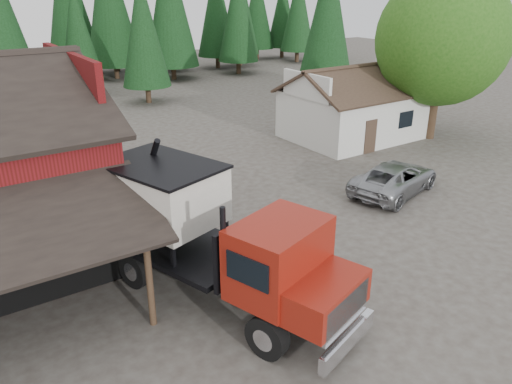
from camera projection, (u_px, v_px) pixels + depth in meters
ground at (342, 296)px, 16.07m from camera, size 120.00×120.00×0.00m
farmhouse at (353, 112)px, 32.06m from camera, size 8.60×6.42×4.65m
deciduous_tree at (442, 44)px, 30.17m from camera, size 8.00×8.00×10.20m
conifer_backdrop at (42, 87)px, 48.15m from camera, size 76.00×16.00×16.00m
near_pine_b at (143, 29)px, 39.80m from camera, size 3.96×3.96×10.40m
near_pine_c at (328, 12)px, 44.61m from camera, size 4.84×4.84×12.40m
feed_truck at (203, 232)px, 15.51m from camera, size 5.77×10.72×4.68m
silver_car at (395, 178)px, 23.73m from camera, size 5.80×3.73×1.49m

